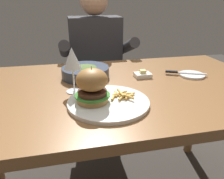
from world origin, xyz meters
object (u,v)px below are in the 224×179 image
at_px(bread_plate, 192,75).
at_px(wine_glass, 72,60).
at_px(burger_sandwich, 92,86).
at_px(main_plate, 108,102).
at_px(table_knife, 182,73).
at_px(butter_dish, 143,75).
at_px(soup_bowl, 86,72).
at_px(diner_person, 96,74).

bearing_deg(bread_plate, wine_glass, -172.68).
distance_m(burger_sandwich, bread_plate, 0.57).
distance_m(main_plate, table_knife, 0.49).
distance_m(main_plate, butter_dish, 0.34).
distance_m(wine_glass, butter_dish, 0.38).
height_order(table_knife, soup_bowl, soup_bowl).
relative_size(bread_plate, table_knife, 0.66).
relative_size(burger_sandwich, table_knife, 0.71).
height_order(main_plate, diner_person, diner_person).
distance_m(table_knife, diner_person, 0.73).
height_order(main_plate, butter_dish, butter_dish).
bearing_deg(burger_sandwich, soup_bowl, 88.67).
bearing_deg(butter_dish, burger_sandwich, -138.75).
bearing_deg(diner_person, table_knife, -60.63).
relative_size(butter_dish, diner_person, 0.07).
relative_size(bread_plate, soup_bowl, 0.54).
bearing_deg(burger_sandwich, main_plate, -6.98).
xyz_separation_m(bread_plate, butter_dish, (-0.25, 0.04, 0.01)).
distance_m(main_plate, soup_bowl, 0.32).
relative_size(burger_sandwich, butter_dish, 1.68).
bearing_deg(main_plate, butter_dish, 48.55).
bearing_deg(table_knife, main_plate, -150.88).
xyz_separation_m(table_knife, diner_person, (-0.35, 0.62, -0.19)).
height_order(burger_sandwich, diner_person, diner_person).
height_order(burger_sandwich, table_knife, burger_sandwich).
relative_size(table_knife, soup_bowl, 0.82).
bearing_deg(table_knife, butter_dish, 175.26).
relative_size(table_knife, butter_dish, 2.37).
bearing_deg(wine_glass, main_plate, -50.80).
bearing_deg(diner_person, soup_bowl, -103.42).
height_order(burger_sandwich, soup_bowl, burger_sandwich).
distance_m(bread_plate, soup_bowl, 0.53).
relative_size(main_plate, soup_bowl, 1.31).
bearing_deg(soup_bowl, burger_sandwich, -91.33).
bearing_deg(main_plate, soup_bowl, 99.12).
height_order(wine_glass, bread_plate, wine_glass).
relative_size(bread_plate, diner_person, 0.11).
relative_size(main_plate, wine_glass, 1.61).
height_order(wine_glass, soup_bowl, wine_glass).
relative_size(main_plate, bread_plate, 2.41).
bearing_deg(burger_sandwich, diner_person, 80.87).
bearing_deg(soup_bowl, butter_dish, -12.14).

